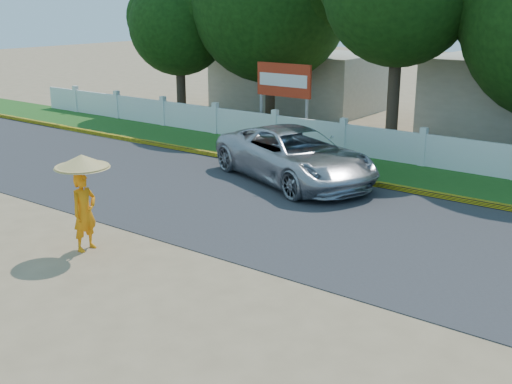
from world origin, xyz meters
TOP-DOWN VIEW (x-y plane):
  - ground at (0.00, 0.00)m, footprint 120.00×120.00m
  - road at (0.00, 4.50)m, footprint 60.00×7.00m
  - grass_verge at (0.00, 9.75)m, footprint 60.00×3.50m
  - curb at (0.00, 8.05)m, footprint 40.00×0.18m
  - fence at (0.00, 11.20)m, footprint 40.00×0.10m
  - building_far at (-10.00, 19.00)m, footprint 8.00×5.00m
  - vehicle at (-2.38, 7.12)m, footprint 6.39×4.62m
  - monk_with_parasol at (-2.92, -0.33)m, footprint 1.19×1.19m
  - billboard at (-6.37, 12.30)m, footprint 2.50×0.13m
  - tree_row at (0.04, 14.42)m, footprint 32.41×8.40m

SIDE VIEW (x-z plane):
  - ground at x=0.00m, z-range 0.00..0.00m
  - road at x=0.00m, z-range 0.00..0.02m
  - grass_verge at x=0.00m, z-range 0.00..0.03m
  - curb at x=0.00m, z-range 0.00..0.16m
  - fence at x=0.00m, z-range 0.00..1.10m
  - vehicle at x=-2.38m, z-range 0.00..1.61m
  - building_far at x=-10.00m, z-range 0.00..2.80m
  - monk_with_parasol at x=-2.92m, z-range 0.33..2.50m
  - billboard at x=-6.37m, z-range 0.67..3.62m
  - tree_row at x=0.04m, z-range 0.67..9.38m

